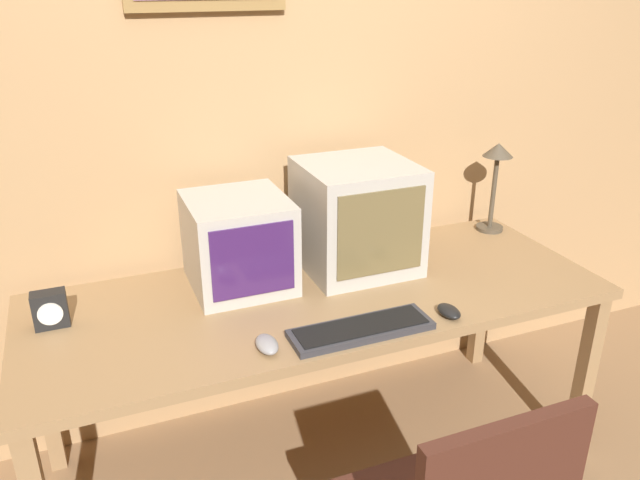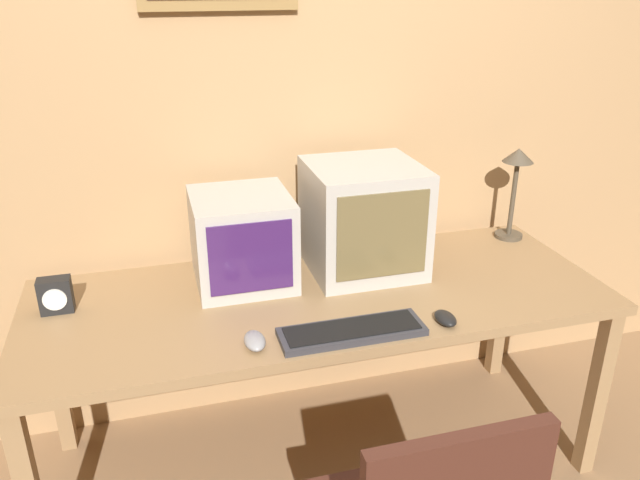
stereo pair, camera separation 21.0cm
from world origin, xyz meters
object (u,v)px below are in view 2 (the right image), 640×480
monitor_right (363,218)px  desk_lamp (516,174)px  keyboard_main (352,331)px  desk_clock (56,295)px  monitor_left (242,239)px  mouse_far_corner (255,341)px  mouse_near_keyboard (445,318)px

monitor_right → desk_lamp: 0.71m
monitor_right → keyboard_main: bearing=-113.0°
desk_lamp → desk_clock: bearing=-174.9°
monitor_right → desk_clock: 1.09m
monitor_right → desk_clock: (-1.08, -0.05, -0.14)m
desk_lamp → monitor_right: bearing=-170.9°
keyboard_main → desk_lamp: desk_lamp is taller
keyboard_main → desk_clock: 0.98m
monitor_left → monitor_right: bearing=-2.0°
keyboard_main → mouse_far_corner: size_ratio=4.14×
keyboard_main → desk_lamp: (0.89, 0.56, 0.26)m
monitor_left → mouse_near_keyboard: bearing=-39.9°
keyboard_main → mouse_far_corner: 0.30m
desk_clock → monitor_left: bearing=5.7°
mouse_near_keyboard → desk_lamp: bearing=44.8°
mouse_near_keyboard → desk_lamp: desk_lamp is taller
monitor_left → mouse_near_keyboard: (0.57, -0.48, -0.15)m
monitor_right → desk_lamp: monitor_right is taller
monitor_left → desk_lamp: size_ratio=0.95×
mouse_near_keyboard → desk_lamp: (0.57, 0.57, 0.26)m
desk_clock → mouse_near_keyboard: bearing=-19.0°
mouse_near_keyboard → desk_clock: (-1.20, 0.41, 0.04)m
keyboard_main → desk_clock: desk_clock is taller
keyboard_main → mouse_near_keyboard: 0.31m
keyboard_main → desk_lamp: size_ratio=1.18×
monitor_left → mouse_far_corner: bearing=-95.3°
monitor_left → monitor_right: monitor_right is taller
monitor_right → mouse_near_keyboard: size_ratio=4.01×
monitor_right → monitor_left: bearing=178.0°
monitor_right → keyboard_main: monitor_right is taller
mouse_near_keyboard → desk_clock: bearing=161.0°
mouse_far_corner → desk_lamp: desk_lamp is taller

